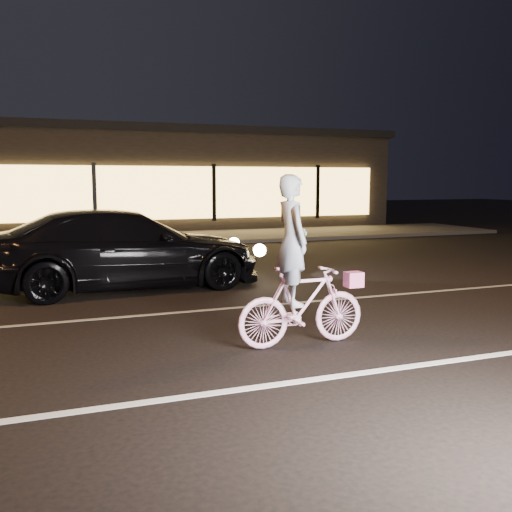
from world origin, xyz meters
name	(u,v)px	position (x,y,z in m)	size (l,w,h in m)	color
ground	(205,348)	(0.00, 0.00, 0.00)	(90.00, 90.00, 0.00)	black
lane_stripe_near	(246,389)	(0.00, -1.50, 0.00)	(60.00, 0.12, 0.01)	silver
lane_stripe_far	(171,313)	(0.00, 2.00, 0.00)	(60.00, 0.10, 0.01)	gray
sidewalk	(101,241)	(0.00, 13.00, 0.06)	(30.00, 4.00, 0.12)	#383533
storefront	(85,179)	(0.00, 18.97, 2.15)	(25.40, 8.42, 4.20)	black
cyclist	(299,286)	(1.14, -0.31, 0.76)	(1.70, 0.59, 2.14)	#E94E9A
sedan	(125,249)	(-0.37, 4.35, 0.76)	(5.35, 2.40, 1.52)	black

